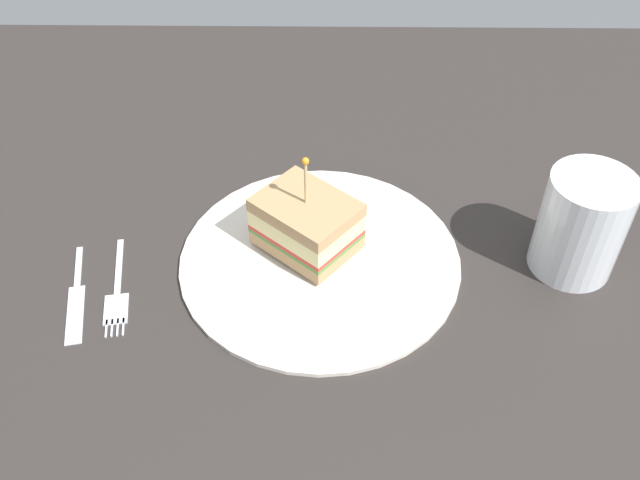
# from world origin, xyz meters

# --- Properties ---
(ground_plane) EXTENTS (0.97, 0.97, 0.02)m
(ground_plane) POSITION_xyz_m (0.00, 0.00, -0.01)
(ground_plane) COLOR #2D2826
(plate) EXTENTS (0.28, 0.28, 0.01)m
(plate) POSITION_xyz_m (0.00, 0.00, 0.00)
(plate) COLOR silver
(plate) RESTS_ON ground_plane
(sandwich_half_center) EXTENTS (0.11, 0.11, 0.11)m
(sandwich_half_center) POSITION_xyz_m (-0.02, -0.01, 0.04)
(sandwich_half_center) COLOR tan
(sandwich_half_center) RESTS_ON plate
(drink_glass) EXTENTS (0.08, 0.08, 0.10)m
(drink_glass) POSITION_xyz_m (0.00, 0.24, 0.05)
(drink_glass) COLOR silver
(drink_glass) RESTS_ON ground_plane
(fork) EXTENTS (0.13, 0.03, 0.00)m
(fork) POSITION_xyz_m (0.05, -0.19, 0.00)
(fork) COLOR silver
(fork) RESTS_ON ground_plane
(knife) EXTENTS (0.12, 0.04, 0.00)m
(knife) POSITION_xyz_m (0.05, -0.23, 0.00)
(knife) COLOR silver
(knife) RESTS_ON ground_plane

